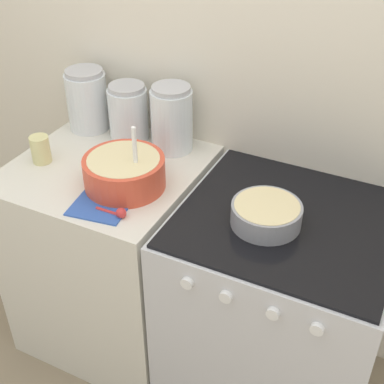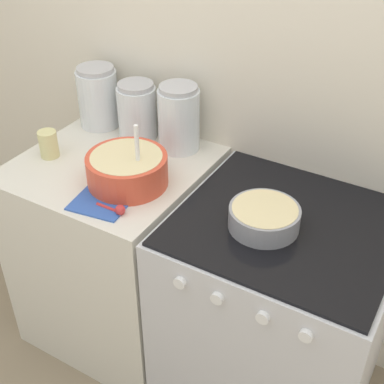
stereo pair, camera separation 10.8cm
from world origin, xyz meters
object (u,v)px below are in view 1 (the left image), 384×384
(stove, at_px, (277,310))
(baking_pan, at_px, (266,214))
(mixing_bowl, at_px, (124,171))
(tin_can, at_px, (41,149))
(storage_jar_right, at_px, (172,123))
(storage_jar_left, at_px, (88,104))
(storage_jar_middle, at_px, (129,116))

(stove, xyz_separation_m, baking_pan, (-0.06, -0.06, 0.49))
(mixing_bowl, distance_m, tin_can, 0.38)
(mixing_bowl, xyz_separation_m, tin_can, (-0.38, 0.00, -0.01))
(storage_jar_right, bearing_deg, stove, -22.78)
(storage_jar_right, bearing_deg, storage_jar_left, 180.00)
(stove, relative_size, storage_jar_middle, 3.78)
(mixing_bowl, bearing_deg, storage_jar_middle, 119.23)
(storage_jar_middle, bearing_deg, storage_jar_left, 180.00)
(stove, height_order, storage_jar_right, storage_jar_right)
(stove, xyz_separation_m, mixing_bowl, (-0.60, -0.08, 0.51))
(baking_pan, xyz_separation_m, storage_jar_right, (-0.51, 0.30, 0.07))
(tin_can, bearing_deg, storage_jar_middle, 57.22)
(stove, distance_m, tin_can, 1.10)
(storage_jar_left, bearing_deg, baking_pan, -18.36)
(mixing_bowl, height_order, storage_jar_right, storage_jar_right)
(stove, height_order, storage_jar_middle, storage_jar_middle)
(storage_jar_right, distance_m, tin_can, 0.52)
(storage_jar_right, relative_size, tin_can, 2.48)
(storage_jar_middle, distance_m, tin_can, 0.38)
(stove, xyz_separation_m, storage_jar_right, (-0.57, 0.24, 0.56))
(storage_jar_middle, height_order, tin_can, storage_jar_middle)
(storage_jar_left, bearing_deg, tin_can, -90.42)
(baking_pan, distance_m, storage_jar_middle, 0.78)
(tin_can, bearing_deg, storage_jar_left, 89.58)
(mixing_bowl, relative_size, storage_jar_left, 1.12)
(baking_pan, distance_m, storage_jar_left, 0.97)
(baking_pan, relative_size, tin_can, 2.15)
(baking_pan, bearing_deg, storage_jar_left, 161.64)
(tin_can, bearing_deg, mixing_bowl, -0.24)
(storage_jar_right, bearing_deg, tin_can, -142.01)
(stove, xyz_separation_m, storage_jar_left, (-0.98, 0.24, 0.56))
(mixing_bowl, relative_size, storage_jar_right, 1.10)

